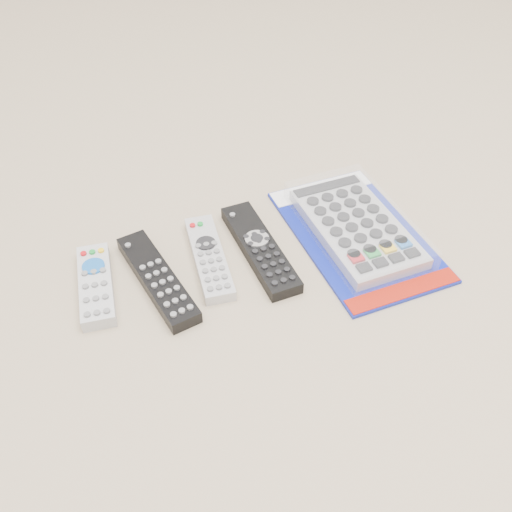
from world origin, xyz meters
name	(u,v)px	position (x,y,z in m)	size (l,w,h in m)	color
remote_small_grey	(96,285)	(-0.20, 0.05, 0.01)	(0.07, 0.16, 0.02)	#A8A8AB
remote_slim_black	(158,279)	(-0.12, 0.02, 0.01)	(0.07, 0.20, 0.02)	black
remote_silver_dvd	(209,257)	(-0.04, 0.04, 0.01)	(0.07, 0.18, 0.02)	#B6B6BB
remote_large_black	(260,248)	(0.04, 0.02, 0.01)	(0.05, 0.20, 0.02)	black
jumbo_remote_packaged	(357,226)	(0.20, 0.00, 0.02)	(0.19, 0.30, 0.04)	#0D1B91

